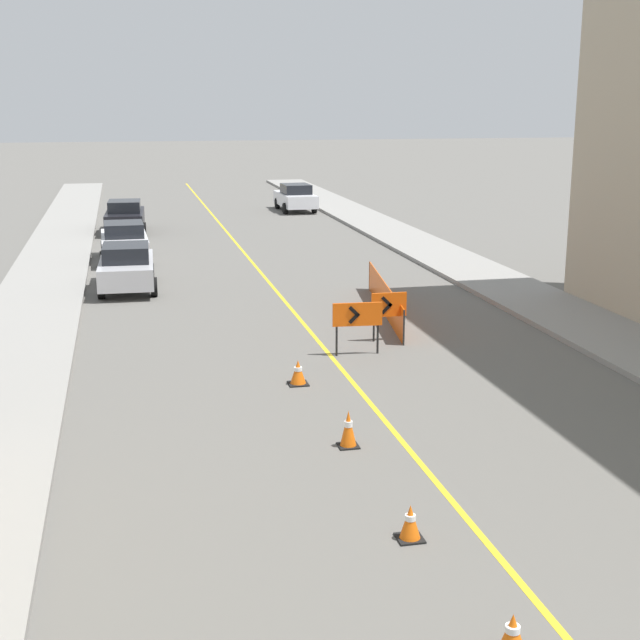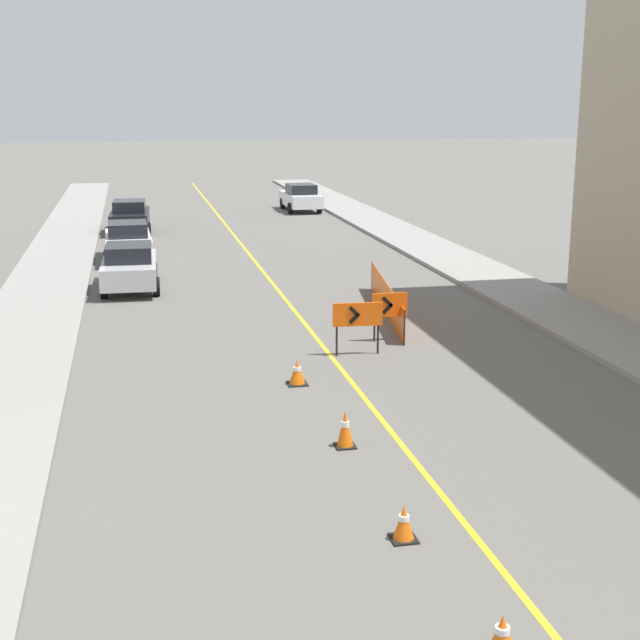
{
  "view_description": "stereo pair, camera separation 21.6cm",
  "coord_description": "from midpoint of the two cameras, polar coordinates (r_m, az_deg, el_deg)",
  "views": [
    {
      "loc": [
        -5.0,
        2.38,
        6.35
      ],
      "look_at": [
        -0.31,
        23.52,
        1.0
      ],
      "focal_mm": 50.0,
      "sensor_mm": 36.0,
      "label": 1
    },
    {
      "loc": [
        -4.79,
        2.34,
        6.35
      ],
      "look_at": [
        -0.31,
        23.52,
        1.0
      ],
      "focal_mm": 50.0,
      "sensor_mm": 36.0,
      "label": 2
    }
  ],
  "objects": [
    {
      "name": "sidewalk_right",
      "position": [
        37.27,
        8.24,
        4.04
      ],
      "size": [
        2.87,
        73.64,
        0.15
      ],
      "color": "gray",
      "rests_on": "ground_plane"
    },
    {
      "name": "sidewalk_left",
      "position": [
        35.15,
        -16.57,
        3.01
      ],
      "size": [
        2.87,
        73.64,
        0.15
      ],
      "color": "gray",
      "rests_on": "ground_plane"
    },
    {
      "name": "safety_mesh_fence",
      "position": [
        27.23,
        4.48,
        1.4
      ],
      "size": [
        1.13,
        7.28,
        0.97
      ],
      "rotation": [
        0.0,
        0.0,
        1.42
      ],
      "color": "#EF560C",
      "rests_on": "ground_plane"
    },
    {
      "name": "traffic_cone_third",
      "position": [
        11.26,
        12.15,
        -19.16
      ],
      "size": [
        0.43,
        0.43,
        0.54
      ],
      "color": "black",
      "rests_on": "ground_plane"
    },
    {
      "name": "parked_car_curb_near",
      "position": [
        31.33,
        -11.91,
        3.37
      ],
      "size": [
        1.95,
        4.35,
        1.59
      ],
      "rotation": [
        0.0,
        0.0,
        -0.03
      ],
      "color": "#B7B7BC",
      "rests_on": "ground_plane"
    },
    {
      "name": "traffic_cone_fifth",
      "position": [
        16.84,
        1.99,
        -6.99
      ],
      "size": [
        0.39,
        0.39,
        0.71
      ],
      "color": "black",
      "rests_on": "ground_plane"
    },
    {
      "name": "traffic_cone_farthest",
      "position": [
        20.45,
        -1.17,
        -3.37
      ],
      "size": [
        0.45,
        0.45,
        0.58
      ],
      "color": "black",
      "rests_on": "ground_plane"
    },
    {
      "name": "arrow_barricade_primary",
      "position": [
        22.65,
        2.69,
        0.2
      ],
      "size": [
        1.28,
        0.16,
        1.37
      ],
      "rotation": [
        0.0,
        0.0,
        -0.08
      ],
      "color": "#EF560C",
      "rests_on": "ground_plane"
    },
    {
      "name": "lane_stripe",
      "position": [
        35.38,
        -3.8,
        3.51
      ],
      "size": [
        0.12,
        73.64,
        0.01
      ],
      "color": "gold",
      "rests_on": "ground_plane"
    },
    {
      "name": "parked_car_opposite_side",
      "position": [
        52.97,
        -1.12,
        7.85
      ],
      "size": [
        1.95,
        4.35,
        1.59
      ],
      "rotation": [
        0.0,
        0.0,
        0.03
      ],
      "color": "silver",
      "rests_on": "ground_plane"
    },
    {
      "name": "parked_car_curb_far",
      "position": [
        45.26,
        -11.94,
        6.53
      ],
      "size": [
        2.01,
        4.38,
        1.59
      ],
      "rotation": [
        0.0,
        0.0,
        -0.05
      ],
      "color": "black",
      "rests_on": "ground_plane"
    },
    {
      "name": "traffic_cone_fourth",
      "position": [
        13.58,
        5.85,
        -12.79
      ],
      "size": [
        0.39,
        0.39,
        0.55
      ],
      "color": "black",
      "rests_on": "ground_plane"
    },
    {
      "name": "arrow_barricade_secondary",
      "position": [
        24.06,
        4.73,
        0.83
      ],
      "size": [
        0.98,
        0.09,
        1.33
      ],
      "rotation": [
        0.0,
        0.0,
        0.0
      ],
      "color": "#EF560C",
      "rests_on": "ground_plane"
    },
    {
      "name": "parked_car_curb_mid",
      "position": [
        37.08,
        -12.01,
        4.96
      ],
      "size": [
        1.94,
        4.34,
        1.59
      ],
      "rotation": [
        0.0,
        0.0,
        0.02
      ],
      "color": "silver",
      "rests_on": "ground_plane"
    }
  ]
}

